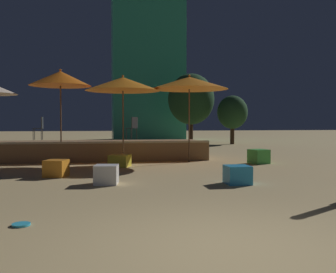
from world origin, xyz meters
TOP-DOWN VIEW (x-y plane):
  - ground_plane at (0.00, 0.00)m, footprint 120.00×120.00m
  - wooden_deck at (-1.60, 11.12)m, footprint 8.40×2.87m
  - patio_umbrella_1 at (-0.68, 9.32)m, footprint 2.65×2.65m
  - patio_umbrella_2 at (-2.86, 9.73)m, footprint 2.16×2.16m
  - patio_umbrella_3 at (1.72, 9.31)m, footprint 2.83×2.83m
  - cube_seat_1 at (1.72, 4.34)m, footprint 0.57×0.57m
  - cube_seat_2 at (-0.85, 8.33)m, footprint 0.80×0.80m
  - cube_seat_3 at (-2.64, 6.31)m, footprint 0.68×0.68m
  - cube_seat_4 at (4.03, 8.40)m, footprint 0.71×0.71m
  - cube_seat_5 at (-1.33, 4.86)m, footprint 0.61×0.61m
  - bistro_chair_0 at (-3.79, 11.22)m, footprint 0.40×0.40m
  - bistro_chair_1 at (-0.17, 11.18)m, footprint 0.48×0.48m
  - frisbee_disc at (-2.56, 1.47)m, footprint 0.25×0.25m
  - background_tree_0 at (7.16, 19.79)m, footprint 2.02×2.02m
  - background_tree_1 at (4.64, 21.08)m, footprint 3.18×3.18m
  - distant_building at (2.30, 26.98)m, footprint 5.71×4.35m

SIDE VIEW (x-z plane):
  - ground_plane at x=0.00m, z-range 0.00..0.00m
  - frisbee_disc at x=-2.56m, z-range 0.00..0.03m
  - cube_seat_2 at x=-0.85m, z-range 0.00..0.39m
  - cube_seat_1 at x=1.72m, z-range 0.00..0.44m
  - cube_seat_3 at x=-2.64m, z-range 0.00..0.45m
  - cube_seat_5 at x=-1.33m, z-range 0.00..0.45m
  - cube_seat_4 at x=4.03m, z-range 0.00..0.50m
  - wooden_deck at x=-1.60m, z-range -0.04..0.73m
  - bistro_chair_0 at x=-3.79m, z-range 0.86..1.76m
  - bistro_chair_1 at x=-0.17m, z-range 0.86..1.76m
  - background_tree_0 at x=7.16m, z-range 0.50..3.73m
  - patio_umbrella_1 at x=-0.68m, z-range 1.24..4.37m
  - patio_umbrella_3 at x=1.72m, z-range 1.29..4.49m
  - patio_umbrella_2 at x=-2.86m, z-range 1.33..4.68m
  - background_tree_1 at x=4.64m, z-range 0.64..5.44m
  - distant_building at x=2.30m, z-range 0.00..13.88m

